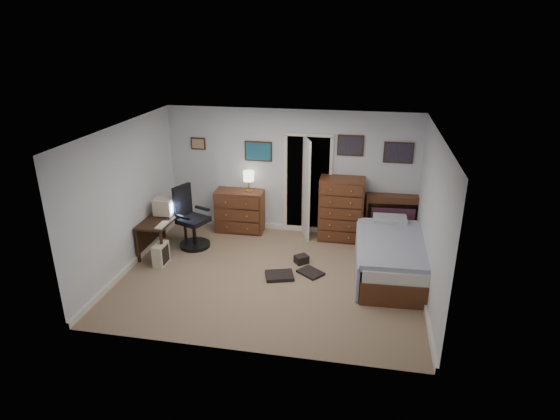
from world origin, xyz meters
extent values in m
cube|color=#84705B|center=(0.00, 0.00, -0.01)|extent=(5.00, 4.00, 0.02)
cube|color=#321F10|center=(-2.20, 0.61, 0.65)|extent=(0.54, 1.15, 0.04)
cube|color=#321F10|center=(-2.43, 0.07, 0.31)|extent=(0.04, 0.04, 0.63)
cube|color=#321F10|center=(-1.97, 0.07, 0.31)|extent=(0.04, 0.04, 0.63)
cube|color=#321F10|center=(-2.43, 1.15, 0.31)|extent=(0.04, 0.04, 0.63)
cube|color=#321F10|center=(-1.97, 1.15, 0.31)|extent=(0.04, 0.04, 0.63)
cube|color=#321F10|center=(-2.45, 0.61, 0.35)|extent=(0.03, 1.06, 0.44)
cube|color=beige|center=(-2.18, 0.76, 0.83)|extent=(0.34, 0.32, 0.30)
cube|color=#8CB2F2|center=(-2.01, 0.76, 0.83)|extent=(0.01, 0.25, 0.19)
cube|color=beige|center=(-2.18, 0.76, 0.67)|extent=(0.22, 0.22, 0.02)
cube|color=beige|center=(-2.02, 0.26, 0.67)|extent=(0.13, 0.35, 0.02)
cube|color=beige|center=(-2.00, 0.06, 0.20)|extent=(0.18, 0.37, 0.40)
cube|color=black|center=(-1.91, 0.06, 0.20)|extent=(0.01, 0.27, 0.31)
cylinder|color=black|center=(-1.67, 0.86, 0.03)|extent=(0.75, 0.75, 0.07)
cylinder|color=black|center=(-1.67, 0.86, 0.28)|extent=(0.09, 0.09, 0.45)
cube|color=black|center=(-1.67, 0.86, 0.55)|extent=(0.64, 0.64, 0.09)
cube|color=black|center=(-1.90, 0.95, 0.89)|extent=(0.23, 0.44, 0.61)
cube|color=black|center=(-1.77, 0.61, 0.70)|extent=(0.33, 0.17, 0.04)
cube|color=black|center=(-1.57, 1.11, 0.70)|extent=(0.33, 0.17, 0.04)
cube|color=maroon|center=(-2.32, 2.26, 0.43)|extent=(0.18, 0.18, 0.86)
cube|color=brown|center=(-1.01, 1.77, 0.43)|extent=(0.99, 0.53, 0.86)
cylinder|color=gold|center=(-0.81, 1.77, 0.88)|extent=(0.14, 0.14, 0.02)
cylinder|color=gold|center=(-0.81, 1.77, 1.01)|extent=(0.03, 0.03, 0.26)
cylinder|color=beige|center=(-0.81, 1.77, 1.19)|extent=(0.23, 0.23, 0.19)
cube|color=black|center=(0.35, 2.30, 1.00)|extent=(0.90, 0.60, 2.00)
cube|color=white|center=(-0.10, 1.97, 1.00)|extent=(0.06, 0.05, 2.00)
cube|color=white|center=(0.80, 1.97, 1.00)|extent=(0.06, 0.05, 2.00)
cube|color=white|center=(0.35, 1.97, 2.02)|extent=(0.96, 0.05, 0.06)
cube|color=white|center=(0.31, 1.86, 1.00)|extent=(0.31, 0.77, 2.00)
sphere|color=gold|center=(0.62, 1.71, 1.00)|extent=(0.06, 0.06, 0.06)
cube|color=brown|center=(1.04, 1.75, 0.63)|extent=(0.86, 0.52, 1.26)
cube|color=brown|center=(2.03, 1.88, 0.47)|extent=(1.06, 0.33, 0.94)
cube|color=black|center=(2.04, 1.80, 0.65)|extent=(0.96, 0.17, 0.31)
cube|color=maroon|center=(2.04, 1.80, 0.60)|extent=(0.84, 0.18, 0.23)
cube|color=brown|center=(2.00, 0.48, 0.19)|extent=(1.17, 2.21, 0.38)
cube|color=white|center=(2.00, 0.48, 0.48)|extent=(1.13, 2.17, 0.20)
cube|color=#54619C|center=(2.00, 0.37, 0.60)|extent=(1.23, 1.89, 0.11)
cube|color=#54619C|center=(1.43, 0.35, 0.30)|extent=(0.12, 1.85, 0.59)
cube|color=#6577A3|center=(1.97, 1.29, 0.64)|extent=(0.61, 0.44, 0.14)
cube|color=#331E11|center=(-1.90, 1.98, 1.75)|extent=(0.30, 0.03, 0.24)
cube|color=olive|center=(-1.90, 1.96, 1.75)|extent=(0.25, 0.01, 0.19)
cube|color=#331E11|center=(-0.65, 1.98, 1.65)|extent=(0.55, 0.03, 0.40)
cube|color=navy|center=(-0.65, 1.96, 1.65)|extent=(0.50, 0.01, 0.35)
cube|color=#331E11|center=(1.15, 1.98, 1.85)|extent=(0.50, 0.03, 0.40)
cube|color=black|center=(1.15, 1.96, 1.85)|extent=(0.45, 0.01, 0.35)
cube|color=#331E11|center=(2.05, 1.98, 1.75)|extent=(0.55, 0.03, 0.40)
cube|color=black|center=(2.05, 1.96, 1.75)|extent=(0.50, 0.01, 0.35)
cube|color=black|center=(0.66, 0.21, 0.02)|extent=(0.51, 0.50, 0.04)
cube|color=black|center=(0.44, 0.57, 0.07)|extent=(0.29, 0.29, 0.14)
cube|color=black|center=(0.15, -0.01, 0.03)|extent=(0.55, 0.48, 0.06)
camera|label=1|loc=(1.46, -6.83, 3.95)|focal=30.00mm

